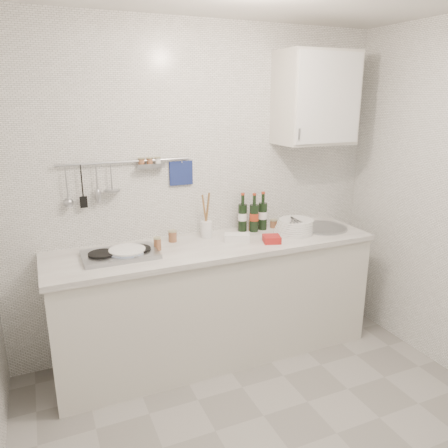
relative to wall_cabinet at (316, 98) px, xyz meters
name	(u,v)px	position (x,y,z in m)	size (l,w,h in m)	color
back_wall	(201,192)	(-0.90, 0.18, -0.70)	(3.00, 0.02, 2.50)	silver
counter	(217,303)	(-0.89, -0.12, -1.52)	(2.44, 0.64, 0.96)	beige
wall_rail	(123,175)	(-1.50, 0.15, -0.52)	(0.98, 0.09, 0.34)	#93969B
wall_cabinet	(316,98)	(0.00, 0.00, 0.00)	(0.60, 0.38, 0.70)	beige
plate_stack_hob	(126,253)	(-1.56, -0.13, -1.00)	(0.27, 0.27, 0.05)	#4B6EAB
plate_stack_sink	(295,226)	(-0.22, -0.12, -0.98)	(0.33, 0.32, 0.11)	white
wine_bottles	(253,212)	(-0.50, 0.05, -0.87)	(0.24, 0.12, 0.31)	black
butter_dish	(237,237)	(-0.73, -0.14, -1.00)	(0.19, 0.09, 0.06)	white
strawberry_punnet	(272,239)	(-0.51, -0.27, -1.00)	(0.12, 0.12, 0.05)	#AD2313
utensil_crock	(206,227)	(-0.91, 0.05, -0.95)	(0.09, 0.09, 0.35)	white
jar_a	(173,236)	(-1.18, 0.05, -0.99)	(0.07, 0.07, 0.09)	brown
jar_b	(274,223)	(-0.30, 0.06, -1.00)	(0.06, 0.06, 0.07)	brown
jar_c	(253,225)	(-0.50, 0.06, -0.99)	(0.07, 0.07, 0.09)	brown
jar_d	(157,244)	(-1.33, -0.09, -0.98)	(0.06, 0.06, 0.09)	brown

